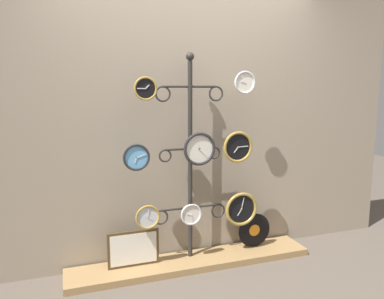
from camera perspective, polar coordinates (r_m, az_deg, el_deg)
name	(u,v)px	position (r m, az deg, el deg)	size (l,w,h in m)	color
ground_plane	(207,284)	(3.22, 2.25, -19.75)	(12.00, 12.00, 0.00)	brown
shop_wall	(184,107)	(3.36, -1.19, 6.47)	(4.40, 0.04, 2.80)	gray
low_shelf	(192,262)	(3.50, 0.06, -16.71)	(2.20, 0.36, 0.06)	#9E7A4C
display_stand	(190,198)	(3.34, -0.29, -7.33)	(0.68, 0.42, 1.86)	#282623
clock_top_left	(145,89)	(3.00, -7.12, 9.20)	(0.19, 0.04, 0.19)	black
clock_top_right	(245,83)	(3.33, 8.04, 10.07)	(0.20, 0.04, 0.20)	silver
clock_middle_left	(136,157)	(3.05, -8.48, -1.19)	(0.22, 0.04, 0.22)	#60A8DB
clock_middle_center	(199,149)	(3.16, 1.13, 0.09)	(0.29, 0.04, 0.29)	silver
clock_middle_right	(238,147)	(3.30, 6.99, 0.38)	(0.28, 0.04, 0.28)	black
clock_bottom_left	(148,217)	(3.18, -6.78, -10.17)	(0.21, 0.04, 0.21)	silver
clock_bottom_center	(191,214)	(3.29, -0.14, -9.86)	(0.19, 0.04, 0.19)	silver
clock_bottom_right	(241,209)	(3.47, 7.50, -8.98)	(0.31, 0.04, 0.31)	black
vinyl_record	(254,230)	(3.71, 9.48, -12.03)	(0.33, 0.01, 0.33)	black
picture_frame	(134,249)	(3.33, -8.90, -14.70)	(0.44, 0.02, 0.32)	#4C381E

